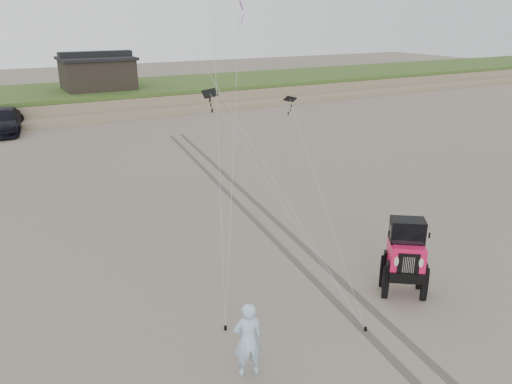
% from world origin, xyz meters
% --- Properties ---
extents(ground, '(160.00, 160.00, 0.00)m').
position_xyz_m(ground, '(0.00, 0.00, 0.00)').
color(ground, '#6B6054').
rests_on(ground, ground).
extents(dune_ridge, '(160.00, 14.25, 1.73)m').
position_xyz_m(dune_ridge, '(0.00, 37.50, 0.82)').
color(dune_ridge, '#7A6B54').
rests_on(dune_ridge, ground).
extents(cabin, '(6.40, 5.40, 3.35)m').
position_xyz_m(cabin, '(2.00, 37.00, 3.24)').
color(cabin, black).
rests_on(cabin, dune_ridge).
extents(truck_c, '(3.43, 6.28, 1.73)m').
position_xyz_m(truck_c, '(-6.58, 29.64, 0.86)').
color(truck_c, black).
rests_on(truck_c, ground).
extents(jeep, '(4.84, 5.48, 1.92)m').
position_xyz_m(jeep, '(2.50, -0.99, 0.96)').
color(jeep, '#DE144D').
rests_on(jeep, ground).
extents(man, '(0.78, 0.60, 1.92)m').
position_xyz_m(man, '(-3.36, -1.87, 0.96)').
color(man, '#94BFE6').
rests_on(man, ground).
extents(kite_flock, '(4.95, 3.77, 6.77)m').
position_xyz_m(kite_flock, '(1.42, 8.16, 8.47)').
color(kite_flock, '#D21A4C').
rests_on(kite_flock, ground).
extents(stake_main, '(0.08, 0.08, 0.12)m').
position_xyz_m(stake_main, '(-3.07, -0.03, 0.06)').
color(stake_main, black).
rests_on(stake_main, ground).
extents(stake_aux, '(0.08, 0.08, 0.12)m').
position_xyz_m(stake_aux, '(0.24, -1.93, 0.06)').
color(stake_aux, black).
rests_on(stake_aux, ground).
extents(tire_tracks, '(5.22, 29.74, 0.01)m').
position_xyz_m(tire_tracks, '(2.00, 8.00, 0.00)').
color(tire_tracks, '#4C443D').
rests_on(tire_tracks, ground).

